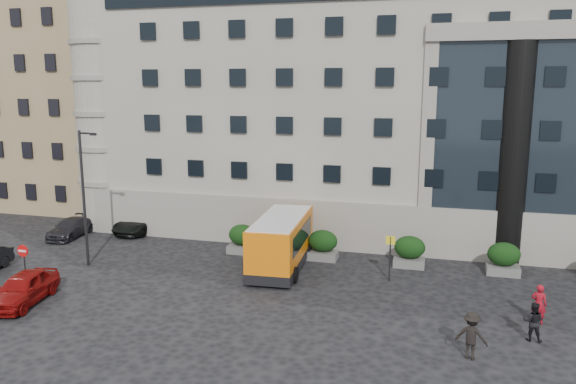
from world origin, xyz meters
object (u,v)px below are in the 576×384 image
minibus (281,240)px  pedestrian_a (539,304)px  no_entry_sign (24,257)px  hedge_c (409,251)px  red_truck (138,190)px  hedge_a (243,239)px  street_lamp (84,193)px  parked_car_a (23,288)px  parked_car_c (70,228)px  bus_stop_sign (390,250)px  pedestrian_b (533,322)px  pedestrian_c (472,335)px  parked_car_d (142,222)px  hedge_b (323,245)px  hedge_d (504,258)px

minibus → pedestrian_a: bearing=-21.9°
no_entry_sign → hedge_c: bearing=24.5°
minibus → red_truck: 21.08m
no_entry_sign → minibus: minibus is taller
hedge_a → street_lamp: size_ratio=0.23×
parked_car_a → parked_car_c: 12.46m
bus_stop_sign → pedestrian_b: 8.70m
pedestrian_c → parked_car_d: bearing=-18.5°
parked_car_d → hedge_a: bearing=-13.0°
hedge_a → red_truck: 17.19m
hedge_a → pedestrian_c: size_ratio=0.96×
hedge_a → red_truck: size_ratio=0.34×
red_truck → pedestrian_c: red_truck is taller
street_lamp → parked_car_d: bearing=96.8°
parked_car_c → minibus: bearing=-14.3°
parked_car_d → pedestrian_c: pedestrian_c is taller
pedestrian_a → pedestrian_c: 5.24m
hedge_b → minibus: bearing=-131.8°
hedge_b → hedge_c: (5.20, 0.00, 0.00)m
street_lamp → pedestrian_b: size_ratio=4.75×
minibus → red_truck: minibus is taller
no_entry_sign → pedestrian_b: size_ratio=1.38×
red_truck → parked_car_c: size_ratio=1.24×
red_truck → parked_car_c: 10.22m
parked_car_d → hedge_b: bearing=-6.3°
pedestrian_a → pedestrian_c: bearing=71.0°
minibus → street_lamp: bearing=-170.5°
hedge_d → street_lamp: 24.27m
parked_car_a → pedestrian_c: 20.88m
parked_car_a → pedestrian_c: (20.88, -0.14, 0.19)m
pedestrian_c → street_lamp: bearing=-2.4°
hedge_c → pedestrian_a: (6.05, -6.65, -0.02)m
parked_car_a → hedge_d: bearing=15.6°
street_lamp → no_entry_sign: bearing=-104.7°
hedge_a → parked_car_d: (-8.87, 3.01, -0.23)m
hedge_d → pedestrian_a: (0.85, -6.65, -0.02)m
hedge_b → minibus: minibus is taller
bus_stop_sign → pedestrian_a: bus_stop_sign is taller
hedge_d → parked_car_c: bearing=179.1°
hedge_d → bus_stop_sign: bearing=-155.3°
street_lamp → parked_car_c: 8.18m
no_entry_sign → red_truck: (-4.52, 19.44, -0.20)m
parked_car_c → hedge_d: bearing=-5.9°
parked_car_a → pedestrian_a: 24.30m
hedge_c → minibus: 7.58m
hedge_b → parked_car_c: bearing=178.7°
hedge_c → no_entry_sign: 21.33m
hedge_b → parked_car_c: (-18.20, 0.43, -0.30)m
minibus → parked_car_d: size_ratio=1.48×
hedge_d → no_entry_sign: no_entry_sign is taller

